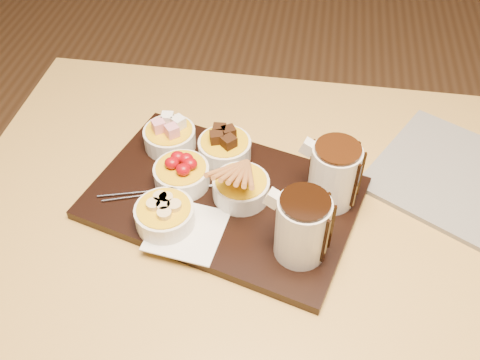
# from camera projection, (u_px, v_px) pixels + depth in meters

# --- Properties ---
(dining_table) EXTENTS (1.20, 0.80, 0.75)m
(dining_table) POSITION_uv_depth(u_px,v_px,m) (286.00, 245.00, 1.02)
(dining_table) COLOR tan
(dining_table) RESTS_ON ground
(serving_board) EXTENTS (0.52, 0.41, 0.02)m
(serving_board) POSITION_uv_depth(u_px,v_px,m) (223.00, 198.00, 0.96)
(serving_board) COLOR black
(serving_board) RESTS_ON dining_table
(napkin) EXTENTS (0.13, 0.13, 0.00)m
(napkin) POSITION_uv_depth(u_px,v_px,m) (187.00, 230.00, 0.89)
(napkin) COLOR white
(napkin) RESTS_ON serving_board
(bowl_marshmallows) EXTENTS (0.10, 0.10, 0.04)m
(bowl_marshmallows) POSITION_uv_depth(u_px,v_px,m) (170.00, 138.00, 1.03)
(bowl_marshmallows) COLOR silver
(bowl_marshmallows) RESTS_ON serving_board
(bowl_cake) EXTENTS (0.10, 0.10, 0.04)m
(bowl_cake) POSITION_uv_depth(u_px,v_px,m) (225.00, 149.00, 1.01)
(bowl_cake) COLOR silver
(bowl_cake) RESTS_ON serving_board
(bowl_strawberries) EXTENTS (0.10, 0.10, 0.04)m
(bowl_strawberries) POSITION_uv_depth(u_px,v_px,m) (182.00, 176.00, 0.96)
(bowl_strawberries) COLOR silver
(bowl_strawberries) RESTS_ON serving_board
(bowl_biscotti) EXTENTS (0.10, 0.10, 0.04)m
(bowl_biscotti) POSITION_uv_depth(u_px,v_px,m) (241.00, 189.00, 0.94)
(bowl_biscotti) COLOR silver
(bowl_biscotti) RESTS_ON serving_board
(bowl_bananas) EXTENTS (0.10, 0.10, 0.04)m
(bowl_bananas) POSITION_uv_depth(u_px,v_px,m) (165.00, 216.00, 0.89)
(bowl_bananas) COLOR silver
(bowl_bananas) RESTS_ON serving_board
(pitcher_dark_chocolate) EXTENTS (0.10, 0.10, 0.11)m
(pitcher_dark_chocolate) POSITION_uv_depth(u_px,v_px,m) (302.00, 228.00, 0.82)
(pitcher_dark_chocolate) COLOR silver
(pitcher_dark_chocolate) RESTS_ON serving_board
(pitcher_milk_chocolate) EXTENTS (0.10, 0.10, 0.11)m
(pitcher_milk_chocolate) POSITION_uv_depth(u_px,v_px,m) (334.00, 175.00, 0.90)
(pitcher_milk_chocolate) COLOR silver
(pitcher_milk_chocolate) RESTS_ON serving_board
(fondue_skewers) EXTENTS (0.10, 0.26, 0.01)m
(fondue_skewers) POSITION_uv_depth(u_px,v_px,m) (171.00, 189.00, 0.96)
(fondue_skewers) COLOR silver
(fondue_skewers) RESTS_ON serving_board
(newspaper) EXTENTS (0.44, 0.41, 0.01)m
(newspaper) POSITION_uv_depth(u_px,v_px,m) (473.00, 185.00, 0.99)
(newspaper) COLOR beige
(newspaper) RESTS_ON dining_table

